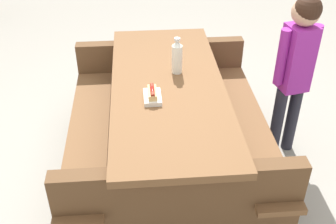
% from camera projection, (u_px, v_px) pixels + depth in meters
% --- Properties ---
extents(ground_plane, '(30.00, 30.00, 0.00)m').
position_uv_depth(ground_plane, '(168.00, 167.00, 3.24)').
color(ground_plane, gray).
rests_on(ground_plane, ground).
extents(picnic_table, '(1.89, 1.51, 0.75)m').
position_uv_depth(picnic_table, '(168.00, 121.00, 2.99)').
color(picnic_table, brown).
rests_on(picnic_table, ground).
extents(soda_bottle, '(0.07, 0.07, 0.26)m').
position_uv_depth(soda_bottle, '(177.00, 57.00, 2.88)').
color(soda_bottle, silver).
rests_on(soda_bottle, picnic_table).
extents(hotdog_tray, '(0.19, 0.12, 0.08)m').
position_uv_depth(hotdog_tray, '(152.00, 95.00, 2.65)').
color(hotdog_tray, white).
rests_on(hotdog_tray, picnic_table).
extents(child_in_coat, '(0.21, 0.32, 1.29)m').
position_uv_depth(child_in_coat, '(297.00, 59.00, 2.96)').
color(child_in_coat, '#262633').
rests_on(child_in_coat, ground).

